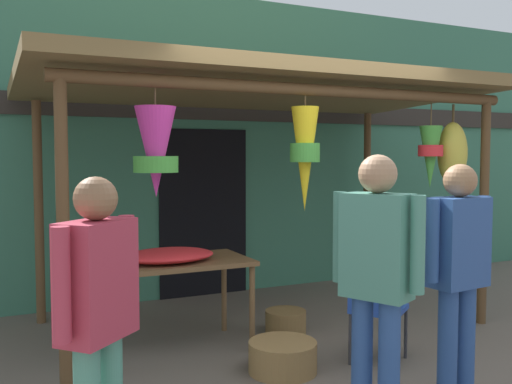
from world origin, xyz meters
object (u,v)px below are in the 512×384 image
object	(u,v)px
wicker_basket_spare	(283,357)
customer_foreground	(98,309)
flower_heap_on_table	(170,255)
passerby_at_right	(376,270)
folding_chair	(376,303)
vendor_in_orange	(458,264)
display_table	(174,270)
wicker_basket_by_table	(286,322)

from	to	relation	value
wicker_basket_spare	customer_foreground	size ratio (longest dim) A/B	0.34
flower_heap_on_table	customer_foreground	bearing A→B (deg)	-117.04
customer_foreground	passerby_at_right	world-z (taller)	passerby_at_right
folding_chair	vendor_in_orange	size ratio (longest dim) A/B	0.52
wicker_basket_spare	vendor_in_orange	bearing A→B (deg)	-51.30
folding_chair	wicker_basket_spare	xyz separation A→B (m)	(-0.75, 0.18, -0.38)
wicker_basket_spare	vendor_in_orange	size ratio (longest dim) A/B	0.33
display_table	customer_foreground	bearing A→B (deg)	-117.47
vendor_in_orange	customer_foreground	xyz separation A→B (m)	(-2.38, -0.00, -0.03)
flower_heap_on_table	folding_chair	size ratio (longest dim) A/B	0.94
customer_foreground	passerby_at_right	distance (m)	1.62
wicker_basket_spare	vendor_in_orange	distance (m)	1.53
vendor_in_orange	wicker_basket_by_table	bearing A→B (deg)	100.12
display_table	wicker_basket_spare	xyz separation A→B (m)	(0.61, -0.86, -0.58)
display_table	customer_foreground	xyz separation A→B (m)	(-0.97, -1.87, 0.23)
display_table	flower_heap_on_table	xyz separation A→B (m)	(-0.05, -0.05, 0.14)
flower_heap_on_table	display_table	bearing A→B (deg)	49.91
folding_chair	customer_foreground	size ratio (longest dim) A/B	0.53
folding_chair	wicker_basket_by_table	distance (m)	1.11
display_table	flower_heap_on_table	distance (m)	0.16
vendor_in_orange	wicker_basket_spare	bearing A→B (deg)	128.70
customer_foreground	folding_chair	bearing A→B (deg)	19.48
display_table	passerby_at_right	distance (m)	2.10
vendor_in_orange	customer_foreground	distance (m)	2.38
wicker_basket_spare	passerby_at_right	xyz separation A→B (m)	(0.04, -1.11, 0.88)
folding_chair	wicker_basket_by_table	world-z (taller)	folding_chair
wicker_basket_by_table	customer_foreground	bearing A→B (deg)	-138.26
folding_chair	wicker_basket_spare	distance (m)	0.86
display_table	vendor_in_orange	xyz separation A→B (m)	(1.41, -1.86, 0.26)
folding_chair	wicker_basket_spare	world-z (taller)	folding_chair
display_table	wicker_basket_spare	world-z (taller)	display_table
flower_heap_on_table	customer_foreground	distance (m)	2.04
display_table	flower_heap_on_table	bearing A→B (deg)	-130.09
display_table	wicker_basket_by_table	size ratio (longest dim) A/B	3.36
customer_foreground	passerby_at_right	xyz separation A→B (m)	(1.61, -0.11, 0.07)
wicker_basket_by_table	wicker_basket_spare	bearing A→B (deg)	-119.90
display_table	flower_heap_on_table	size ratio (longest dim) A/B	1.64
customer_foreground	display_table	bearing A→B (deg)	62.53
flower_heap_on_table	customer_foreground	xyz separation A→B (m)	(-0.93, -1.81, 0.09)
wicker_basket_by_table	passerby_at_right	world-z (taller)	passerby_at_right
display_table	passerby_at_right	xyz separation A→B (m)	(0.64, -1.97, 0.30)
wicker_basket_spare	customer_foreground	bearing A→B (deg)	-147.50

